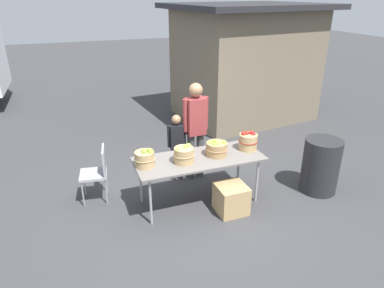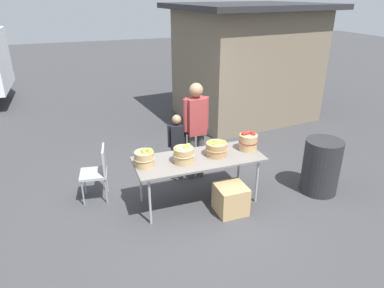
# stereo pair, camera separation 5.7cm
# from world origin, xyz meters

# --- Properties ---
(ground_plane) EXTENTS (40.00, 40.00, 0.00)m
(ground_plane) POSITION_xyz_m (0.00, 0.00, 0.00)
(ground_plane) COLOR #38383A
(market_table) EXTENTS (1.90, 0.76, 0.75)m
(market_table) POSITION_xyz_m (0.00, 0.00, 0.71)
(market_table) COLOR slate
(market_table) RESTS_ON ground
(apple_basket_green_0) EXTENTS (0.29, 0.29, 0.27)m
(apple_basket_green_0) POSITION_xyz_m (-0.80, 0.02, 0.87)
(apple_basket_green_0) COLOR tan
(apple_basket_green_0) RESTS_ON market_table
(apple_basket_green_1) EXTENTS (0.30, 0.30, 0.27)m
(apple_basket_green_1) POSITION_xyz_m (-0.26, -0.05, 0.87)
(apple_basket_green_1) COLOR tan
(apple_basket_green_1) RESTS_ON market_table
(apple_basket_green_2) EXTENTS (0.33, 0.33, 0.24)m
(apple_basket_green_2) POSITION_xyz_m (0.28, -0.00, 0.86)
(apple_basket_green_2) COLOR #A87F51
(apple_basket_green_2) RESTS_ON market_table
(apple_basket_red_0) EXTENTS (0.30, 0.30, 0.30)m
(apple_basket_red_0) POSITION_xyz_m (0.82, 0.02, 0.89)
(apple_basket_red_0) COLOR tan
(apple_basket_red_0) RESTS_ON market_table
(vendor_adult) EXTENTS (0.44, 0.24, 1.68)m
(vendor_adult) POSITION_xyz_m (0.23, 0.75, 0.99)
(vendor_adult) COLOR #3F3F3F
(vendor_adult) RESTS_ON ground
(child_customer) EXTENTS (0.31, 0.19, 1.17)m
(child_customer) POSITION_xyz_m (-0.09, 0.79, 0.69)
(child_customer) COLOR #3F3F3F
(child_customer) RESTS_ON ground
(food_kiosk) EXTENTS (3.83, 3.31, 2.74)m
(food_kiosk) POSITION_xyz_m (2.57, 3.45, 1.38)
(food_kiosk) COLOR #726651
(food_kiosk) RESTS_ON ground
(folding_chair) EXTENTS (0.45, 0.45, 0.86)m
(folding_chair) POSITION_xyz_m (-1.42, 0.62, 0.51)
(folding_chair) COLOR #99999E
(folding_chair) RESTS_ON ground
(trash_barrel) EXTENTS (0.58, 0.58, 0.89)m
(trash_barrel) POSITION_xyz_m (1.95, -0.36, 0.44)
(trash_barrel) COLOR #262628
(trash_barrel) RESTS_ON ground
(produce_crate) EXTENTS (0.43, 0.43, 0.43)m
(produce_crate) POSITION_xyz_m (0.35, -0.41, 0.21)
(produce_crate) COLOR tan
(produce_crate) RESTS_ON ground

